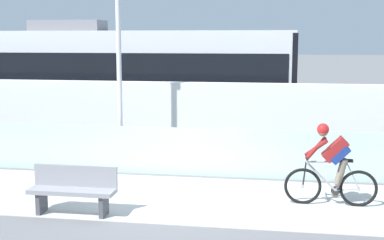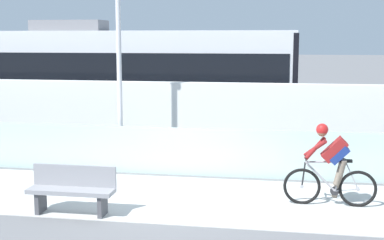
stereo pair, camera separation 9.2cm
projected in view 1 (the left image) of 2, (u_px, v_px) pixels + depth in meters
The scene contains 10 objects.
ground_plane at pixel (165, 197), 10.94m from camera, with size 200.00×200.00×0.00m, color slate.
bike_path_deck at pixel (165, 197), 10.94m from camera, with size 32.00×3.20×0.01m, color beige.
glass_parapet at pixel (181, 151), 12.66m from camera, with size 32.00×0.05×1.14m, color #ADC6C1.
concrete_barrier_wall at pixel (193, 121), 14.35m from camera, with size 32.00×0.36×2.06m, color silver.
tram_rail_near at pixel (206, 141), 16.93m from camera, with size 32.00×0.08×0.01m, color #595654.
tram_rail_far at pixel (211, 133), 18.33m from camera, with size 32.00×0.08×0.01m, color #595654.
tram at pixel (126, 79), 17.78m from camera, with size 11.06×2.54×3.81m.
cyclist_on_bike at pixel (332, 166), 10.30m from camera, with size 1.77×0.58×1.61m.
lamp_post_antenna at pixel (118, 35), 12.80m from camera, with size 0.28×0.28×5.20m.
bench at pixel (73, 189), 9.85m from camera, with size 1.60×0.45×0.89m.
Camera 1 is at (2.26, -10.35, 3.21)m, focal length 50.17 mm.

